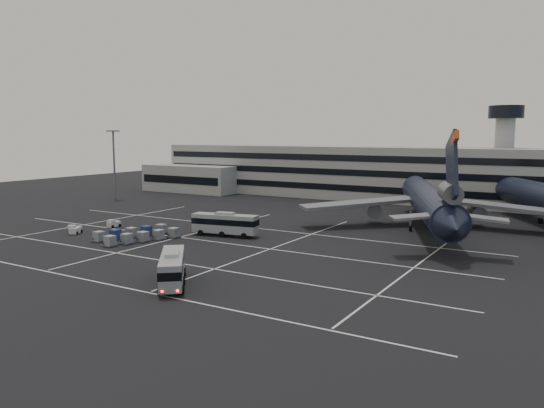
{
  "coord_description": "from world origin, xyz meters",
  "views": [
    {
      "loc": [
        52.92,
        -63.53,
        17.44
      ],
      "look_at": [
        4.8,
        16.52,
        5.0
      ],
      "focal_mm": 35.0,
      "sensor_mm": 36.0,
      "label": 1
    }
  ],
  "objects_px": {
    "bus_near": "(172,267)",
    "bus_far": "(225,223)",
    "trijet_main": "(429,202)",
    "tug_a": "(113,224)",
    "uld_cluster": "(137,235)"
  },
  "relations": [
    {
      "from": "tug_a",
      "to": "bus_near",
      "type": "bearing_deg",
      "value": -32.08
    },
    {
      "from": "tug_a",
      "to": "bus_far",
      "type": "bearing_deg",
      "value": 11.27
    },
    {
      "from": "trijet_main",
      "to": "bus_near",
      "type": "distance_m",
      "value": 53.1
    },
    {
      "from": "bus_far",
      "to": "uld_cluster",
      "type": "distance_m",
      "value": 14.74
    },
    {
      "from": "bus_near",
      "to": "bus_far",
      "type": "xyz_separation_m",
      "value": [
        -12.23,
        27.21,
        0.1
      ]
    },
    {
      "from": "uld_cluster",
      "to": "tug_a",
      "type": "bearing_deg",
      "value": 153.25
    },
    {
      "from": "bus_far",
      "to": "uld_cluster",
      "type": "bearing_deg",
      "value": 123.53
    },
    {
      "from": "bus_near",
      "to": "uld_cluster",
      "type": "relative_size",
      "value": 0.71
    },
    {
      "from": "trijet_main",
      "to": "tug_a",
      "type": "relative_size",
      "value": 23.08
    },
    {
      "from": "bus_far",
      "to": "uld_cluster",
      "type": "relative_size",
      "value": 0.82
    },
    {
      "from": "bus_near",
      "to": "bus_far",
      "type": "relative_size",
      "value": 0.86
    },
    {
      "from": "trijet_main",
      "to": "uld_cluster",
      "type": "distance_m",
      "value": 51.57
    },
    {
      "from": "trijet_main",
      "to": "bus_near",
      "type": "bearing_deg",
      "value": -129.42
    },
    {
      "from": "bus_near",
      "to": "uld_cluster",
      "type": "distance_m",
      "value": 28.41
    },
    {
      "from": "trijet_main",
      "to": "tug_a",
      "type": "xyz_separation_m",
      "value": [
        -51.33,
        -27.26,
        -4.58
      ]
    }
  ]
}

